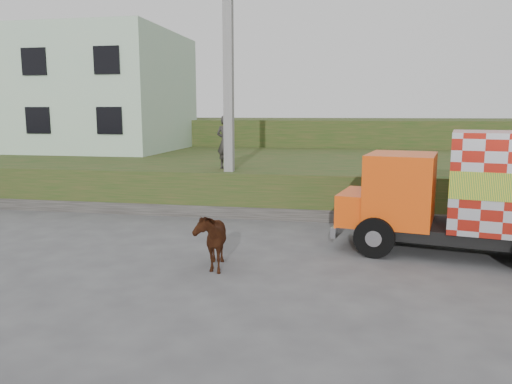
% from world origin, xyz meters
% --- Properties ---
extents(ground, '(120.00, 120.00, 0.00)m').
position_xyz_m(ground, '(0.00, 0.00, 0.00)').
color(ground, '#474749').
rests_on(ground, ground).
extents(embankment, '(40.00, 12.00, 1.50)m').
position_xyz_m(embankment, '(0.00, 10.00, 0.75)').
color(embankment, '#204316').
rests_on(embankment, ground).
extents(embankment_far, '(40.00, 12.00, 3.00)m').
position_xyz_m(embankment_far, '(0.00, 22.00, 1.50)').
color(embankment_far, '#204316').
rests_on(embankment_far, ground).
extents(retaining_strip, '(16.00, 0.50, 0.40)m').
position_xyz_m(retaining_strip, '(-2.00, 4.20, 0.20)').
color(retaining_strip, '#595651').
rests_on(retaining_strip, ground).
extents(building, '(10.00, 8.00, 6.00)m').
position_xyz_m(building, '(-11.00, 13.00, 4.50)').
color(building, '#B3CDAF').
rests_on(building, embankment).
extents(utility_pole, '(1.20, 0.30, 8.00)m').
position_xyz_m(utility_pole, '(-1.00, 4.60, 4.08)').
color(utility_pole, gray).
rests_on(utility_pole, ground).
extents(cargo_truck, '(7.10, 3.51, 3.04)m').
position_xyz_m(cargo_truck, '(6.53, 0.83, 1.56)').
color(cargo_truck, black).
rests_on(cargo_truck, ground).
extents(cow, '(1.08, 1.70, 1.32)m').
position_xyz_m(cow, '(-0.05, -1.11, 0.66)').
color(cow, black).
rests_on(cow, ground).
extents(pedestrian, '(0.77, 0.60, 1.88)m').
position_xyz_m(pedestrian, '(-1.30, 5.32, 2.44)').
color(pedestrian, '#2F2D2A').
rests_on(pedestrian, embankment).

